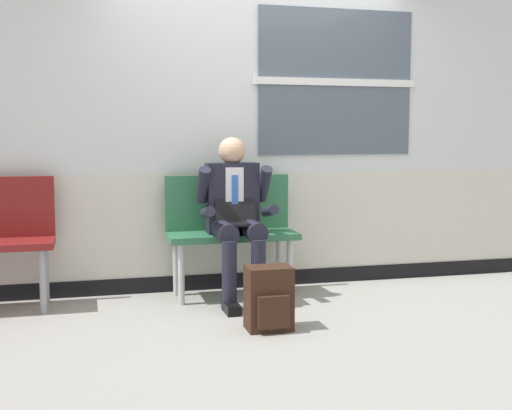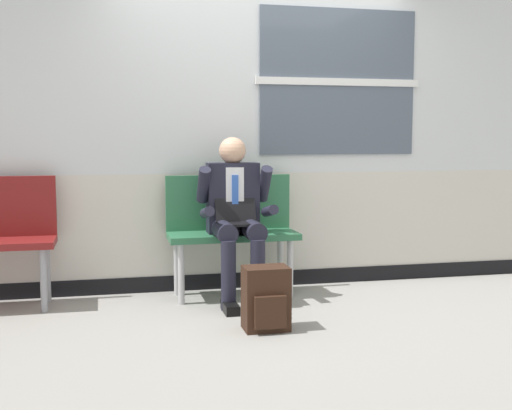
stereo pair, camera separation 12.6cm
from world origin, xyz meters
name	(u,v)px [view 2 (the right image)]	position (x,y,z in m)	size (l,w,h in m)	color
ground_plane	(282,308)	(0.00, 0.00, 0.00)	(18.00, 18.00, 0.00)	gray
station_wall	(259,123)	(0.01, 0.79, 1.38)	(5.40, 0.17, 2.76)	silver
bench_with_person	(231,225)	(-0.28, 0.52, 0.56)	(1.02, 0.42, 0.96)	#2D6B47
person_seated	(236,213)	(-0.28, 0.31, 0.68)	(0.57, 0.70, 1.26)	#1E1E2D
backpack	(266,299)	(-0.24, -0.50, 0.21)	(0.29, 0.25, 0.42)	#331E14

